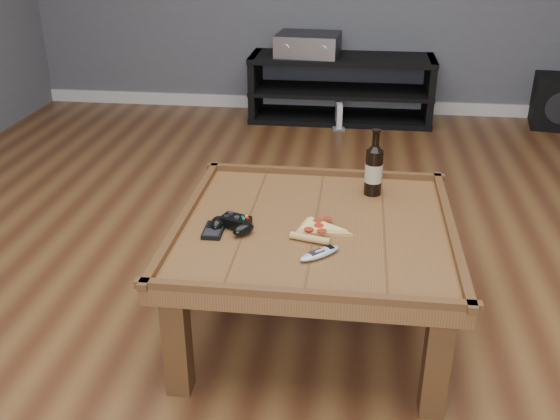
# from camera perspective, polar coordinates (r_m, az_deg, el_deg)

# --- Properties ---
(ground) EXTENTS (6.00, 6.00, 0.00)m
(ground) POSITION_cam_1_polar(r_m,az_deg,el_deg) (2.52, 2.99, -10.50)
(ground) COLOR #4A2715
(ground) RESTS_ON ground
(baseboard) EXTENTS (5.00, 0.02, 0.10)m
(baseboard) POSITION_cam_1_polar(r_m,az_deg,el_deg) (5.22, 5.59, 9.54)
(baseboard) COLOR silver
(baseboard) RESTS_ON ground
(coffee_table) EXTENTS (1.03, 1.03, 0.48)m
(coffee_table) POSITION_cam_1_polar(r_m,az_deg,el_deg) (2.31, 3.21, -2.64)
(coffee_table) COLOR brown
(coffee_table) RESTS_ON ground
(media_console) EXTENTS (1.40, 0.45, 0.50)m
(media_console) POSITION_cam_1_polar(r_m,az_deg,el_deg) (4.94, 5.58, 10.96)
(media_console) COLOR black
(media_console) RESTS_ON ground
(beer_bottle) EXTENTS (0.07, 0.07, 0.27)m
(beer_bottle) POSITION_cam_1_polar(r_m,az_deg,el_deg) (2.51, 8.58, 3.76)
(beer_bottle) COLOR black
(beer_bottle) RESTS_ON coffee_table
(game_controller) EXTENTS (0.17, 0.15, 0.05)m
(game_controller) POSITION_cam_1_polar(r_m,az_deg,el_deg) (2.24, -4.37, -1.29)
(game_controller) COLOR black
(game_controller) RESTS_ON coffee_table
(pizza_slice) EXTENTS (0.22, 0.29, 0.03)m
(pizza_slice) POSITION_cam_1_polar(r_m,az_deg,el_deg) (2.23, 3.45, -1.79)
(pizza_slice) COLOR tan
(pizza_slice) RESTS_ON coffee_table
(smartphone) EXTENTS (0.07, 0.13, 0.02)m
(smartphone) POSITION_cam_1_polar(r_m,az_deg,el_deg) (2.23, -6.09, -1.84)
(smartphone) COLOR black
(smartphone) RESTS_ON coffee_table
(remote_control) EXTENTS (0.15, 0.14, 0.02)m
(remote_control) POSITION_cam_1_polar(r_m,az_deg,el_deg) (2.07, 3.65, -3.96)
(remote_control) COLOR #9FA5AD
(remote_control) RESTS_ON coffee_table
(av_receiver) EXTENTS (0.49, 0.43, 0.16)m
(av_receiver) POSITION_cam_1_polar(r_m,az_deg,el_deg) (4.88, 2.59, 14.89)
(av_receiver) COLOR black
(av_receiver) RESTS_ON media_console
(subwoofer) EXTENTS (0.43, 0.43, 0.38)m
(subwoofer) POSITION_cam_1_polar(r_m,az_deg,el_deg) (5.23, 24.19, 9.03)
(subwoofer) COLOR black
(subwoofer) RESTS_ON ground
(game_console) EXTENTS (0.11, 0.17, 0.20)m
(game_console) POSITION_cam_1_polar(r_m,az_deg,el_deg) (4.77, 5.38, 8.51)
(game_console) COLOR slate
(game_console) RESTS_ON ground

